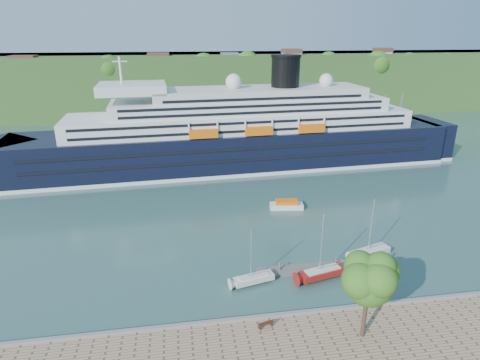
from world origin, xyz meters
The scene contains 11 objects.
ground centered at (0.00, 0.00, 0.00)m, with size 400.00×400.00×0.00m, color #325953.
far_hillside centered at (0.00, 145.00, 12.00)m, with size 400.00×50.00×24.00m, color #305120.
quay_coping centered at (0.00, -0.20, 1.15)m, with size 220.00×0.50×0.30m, color slate.
cruise_ship centered at (0.04, 59.86, 13.94)m, with size 124.19×18.08×27.89m, color black, non-canonical shape.
park_bench centered at (-5.36, -1.89, 1.56)m, with size 1.75×0.72×1.12m, color #462414, non-canonical shape.
promenade_tree centered at (5.03, -4.92, 6.69)m, with size 6.87×6.87×11.38m, color #336A1C, non-canonical shape.
floating_pontoon centered at (5.88, 10.26, 0.21)m, with size 19.35×2.36×0.43m, color slate, non-canonical shape.
sailboat_white_near centered at (-4.79, 8.06, 4.07)m, with size 6.31×1.75×8.15m, color silver, non-canonical shape.
sailboat_red centered at (5.00, 7.70, 4.85)m, with size 7.51×2.08×9.69m, color maroon, non-canonical shape.
sailboat_white_far centered at (14.36, 12.09, 4.71)m, with size 7.29×2.03×9.42m, color silver, non-canonical shape.
tender_launch centered at (6.43, 31.97, 0.91)m, with size 6.57×2.25×1.82m, color orange, non-canonical shape.
Camera 1 is at (-14.13, -38.27, 32.79)m, focal length 30.00 mm.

